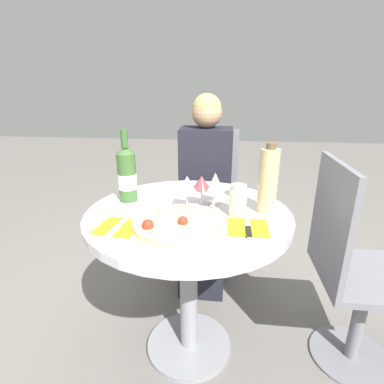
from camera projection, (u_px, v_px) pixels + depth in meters
The scene contains 15 objects.
ground_plane at pixel (189, 346), 1.51m from camera, with size 12.00×12.00×0.00m, color slate.
dining_table at pixel (188, 242), 1.31m from camera, with size 0.86×0.86×0.74m.
chair_behind_diner at pixel (206, 204), 2.06m from camera, with size 0.41×0.41×0.96m.
seated_diner at pixel (204, 202), 1.89m from camera, with size 0.32×0.45×1.20m.
chair_empty_side at pixel (352, 273), 1.30m from camera, with size 0.41×0.41×0.96m.
pizza_large at pixel (176, 223), 1.13m from camera, with size 0.34×0.34×0.05m.
wine_bottle at pixel (127, 175), 1.34m from camera, with size 0.08×0.08×0.32m.
tall_carafe at pixel (268, 181), 1.21m from camera, with size 0.08×0.08×0.29m.
sugar_shaker at pixel (238, 201), 1.19m from camera, with size 0.07×0.07×0.13m.
wine_glass_front_left at pixel (187, 185), 1.25m from camera, with size 0.08×0.08×0.15m.
wine_glass_front_right at pixel (214, 185), 1.23m from camera, with size 0.07×0.07×0.15m.
wine_glass_back_right at pixel (215, 182), 1.31m from camera, with size 0.06×0.06×0.14m.
wine_glass_center at pixel (202, 183), 1.28m from camera, with size 0.08×0.08×0.14m.
place_setting_left at pixel (118, 227), 1.11m from camera, with size 0.17×0.19×0.01m.
place_setting_right at pixel (248, 228), 1.11m from camera, with size 0.15×0.19×0.01m.
Camera 1 is at (0.15, -1.15, 1.24)m, focal length 28.00 mm.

